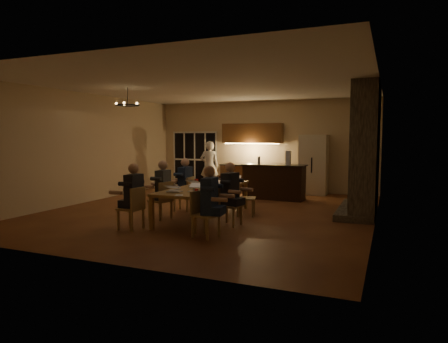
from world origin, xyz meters
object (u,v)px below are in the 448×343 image
chair_right_near (206,214)px  chandelier (128,105)px  laptop_e (218,177)px  redcup_mid (196,182)px  person_right_mid (230,194)px  mug_mid (219,182)px  chair_left_mid (160,200)px  bar_blender (288,158)px  laptop_f (234,178)px  person_left_mid (163,190)px  person_right_near (210,202)px  chair_left_far (183,194)px  mug_front (191,187)px  laptop_b (196,186)px  bar_island (274,182)px  chair_right_mid (230,205)px  laptop_d (214,183)px  mug_back (205,181)px  laptop_c (196,181)px  can_silver (194,188)px  plate_near (208,190)px  standing_person (209,166)px  dining_table (205,202)px  plate_left (174,190)px  plate_far (231,183)px  laptop_a (174,187)px  redcup_far (233,179)px  chair_right_far (246,198)px  can_cola (220,178)px  person_left_near (134,196)px  chair_left_near (131,208)px

chair_right_near → chandelier: bearing=73.5°
laptop_e → redcup_mid: laptop_e is taller
person_right_mid → mug_mid: 1.31m
chair_left_mid → mug_mid: (1.02, 1.11, 0.36)m
bar_blender → laptop_f: bearing=-111.2°
person_left_mid → person_right_near: bearing=51.2°
chair_left_far → mug_front: chair_left_far is taller
laptop_b → bar_island: bearing=73.0°
chair_right_mid → chair_right_near: bearing=-175.1°
laptop_d → mug_back: 1.06m
chandelier → person_right_near: bearing=-30.1°
mug_front → laptop_c: bearing=105.9°
can_silver → plate_near: size_ratio=0.54×
mug_front → mug_mid: 1.12m
laptop_b → redcup_mid: 1.41m
standing_person → laptop_d: bearing=91.5°
bar_blender → laptop_d: bearing=-105.2°
chair_left_far → laptop_b: 1.89m
dining_table → laptop_c: 0.55m
standing_person → redcup_mid: 4.22m
person_right_mid → plate_left: bearing=118.8°
chair_left_far → redcup_mid: chair_left_far is taller
plate_far → standing_person: bearing=122.2°
chair_right_near → mug_back: (-1.17, 2.44, 0.36)m
laptop_a → laptop_e: size_ratio=1.00×
redcup_mid → redcup_far: 1.15m
bar_island → chair_left_mid: bar_island is taller
chair_right_far → mug_front: chair_right_far is taller
person_right_near → laptop_a: person_right_near is taller
can_cola → chandelier: bearing=-152.8°
laptop_b → plate_left: size_ratio=1.24×
laptop_c → redcup_mid: 0.44m
laptop_d → laptop_b: bearing=-66.6°
person_left_near → laptop_d: size_ratio=4.31×
dining_table → mug_front: (-0.10, -0.50, 0.43)m
person_right_near → chair_right_far: bearing=-3.4°
chair_right_near → laptop_a: bearing=73.9°
bar_blender → laptop_e: bearing=-122.2°
person_left_mid → laptop_f: person_left_mid is taller
dining_table → person_left_mid: person_left_mid is taller
redcup_far → mug_back: bearing=-129.4°
person_left_mid → redcup_far: bearing=146.2°
chair_right_mid → can_silver: chair_right_mid is taller
chair_right_near → mug_back: size_ratio=8.90×
bar_island → plate_far: 2.67m
dining_table → chair_left_near: chair_left_near is taller
chair_left_far → can_silver: bearing=31.3°
mug_mid → chair_left_far: bearing=178.9°
person_right_mid → bar_blender: (0.36, 3.81, 0.60)m
person_right_mid → redcup_mid: person_right_mid is taller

